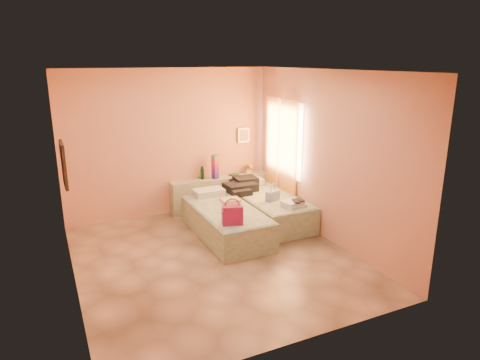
{
  "coord_description": "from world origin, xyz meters",
  "views": [
    {
      "loc": [
        -2.2,
        -5.58,
        2.95
      ],
      "look_at": [
        0.83,
        0.85,
        0.93
      ],
      "focal_mm": 32.0,
      "sensor_mm": 36.0,
      "label": 1
    }
  ],
  "objects_px": {
    "bed_left": "(226,222)",
    "towel_stack": "(294,204)",
    "green_book": "(234,175)",
    "magenta_handbag": "(232,215)",
    "flower_vase": "(249,168)",
    "headboard_ledge": "(220,193)",
    "water_bottle": "(202,173)",
    "bed_right": "(268,208)",
    "blue_handbag": "(273,196)"
  },
  "relations": [
    {
      "from": "bed_left",
      "to": "blue_handbag",
      "type": "bearing_deg",
      "value": 1.93
    },
    {
      "from": "water_bottle",
      "to": "headboard_ledge",
      "type": "bearing_deg",
      "value": -4.53
    },
    {
      "from": "flower_vase",
      "to": "blue_handbag",
      "type": "height_order",
      "value": "flower_vase"
    },
    {
      "from": "magenta_handbag",
      "to": "blue_handbag",
      "type": "height_order",
      "value": "magenta_handbag"
    },
    {
      "from": "headboard_ledge",
      "to": "blue_handbag",
      "type": "xyz_separation_m",
      "value": [
        0.46,
        -1.33,
        0.27
      ]
    },
    {
      "from": "green_book",
      "to": "magenta_handbag",
      "type": "xyz_separation_m",
      "value": [
        -0.97,
        -2.1,
        -0.02
      ]
    },
    {
      "from": "flower_vase",
      "to": "blue_handbag",
      "type": "xyz_separation_m",
      "value": [
        -0.19,
        -1.35,
        -0.19
      ]
    },
    {
      "from": "headboard_ledge",
      "to": "green_book",
      "type": "bearing_deg",
      "value": 5.81
    },
    {
      "from": "green_book",
      "to": "magenta_handbag",
      "type": "bearing_deg",
      "value": -129.82
    },
    {
      "from": "bed_right",
      "to": "water_bottle",
      "type": "xyz_separation_m",
      "value": [
        -0.9,
        1.08,
        0.52
      ]
    },
    {
      "from": "flower_vase",
      "to": "headboard_ledge",
      "type": "bearing_deg",
      "value": -178.36
    },
    {
      "from": "headboard_ledge",
      "to": "bed_right",
      "type": "xyz_separation_m",
      "value": [
        0.52,
        -1.05,
        -0.08
      ]
    },
    {
      "from": "green_book",
      "to": "bed_left",
      "type": "bearing_deg",
      "value": -134.1
    },
    {
      "from": "headboard_ledge",
      "to": "towel_stack",
      "type": "bearing_deg",
      "value": -70.55
    },
    {
      "from": "green_book",
      "to": "towel_stack",
      "type": "relative_size",
      "value": 0.51
    },
    {
      "from": "blue_handbag",
      "to": "green_book",
      "type": "bearing_deg",
      "value": 72.96
    },
    {
      "from": "blue_handbag",
      "to": "bed_left",
      "type": "bearing_deg",
      "value": 158.62
    },
    {
      "from": "bed_left",
      "to": "blue_handbag",
      "type": "height_order",
      "value": "blue_handbag"
    },
    {
      "from": "bed_left",
      "to": "headboard_ledge",
      "type": "bearing_deg",
      "value": 71.12
    },
    {
      "from": "blue_handbag",
      "to": "water_bottle",
      "type": "bearing_deg",
      "value": 98.18
    },
    {
      "from": "green_book",
      "to": "towel_stack",
      "type": "xyz_separation_m",
      "value": [
        0.32,
        -1.82,
        -0.11
      ]
    },
    {
      "from": "magenta_handbag",
      "to": "towel_stack",
      "type": "distance_m",
      "value": 1.32
    },
    {
      "from": "bed_left",
      "to": "green_book",
      "type": "distance_m",
      "value": 1.65
    },
    {
      "from": "headboard_ledge",
      "to": "flower_vase",
      "type": "relative_size",
      "value": 8.07
    },
    {
      "from": "bed_left",
      "to": "flower_vase",
      "type": "relative_size",
      "value": 7.88
    },
    {
      "from": "green_book",
      "to": "magenta_handbag",
      "type": "height_order",
      "value": "magenta_handbag"
    },
    {
      "from": "flower_vase",
      "to": "towel_stack",
      "type": "distance_m",
      "value": 1.82
    },
    {
      "from": "bed_right",
      "to": "towel_stack",
      "type": "bearing_deg",
      "value": -81.84
    },
    {
      "from": "magenta_handbag",
      "to": "towel_stack",
      "type": "xyz_separation_m",
      "value": [
        1.29,
        0.28,
        -0.1
      ]
    },
    {
      "from": "flower_vase",
      "to": "blue_handbag",
      "type": "relative_size",
      "value": 0.9
    },
    {
      "from": "towel_stack",
      "to": "flower_vase",
      "type": "bearing_deg",
      "value": 89.12
    },
    {
      "from": "green_book",
      "to": "flower_vase",
      "type": "bearing_deg",
      "value": -17.07
    },
    {
      "from": "bed_left",
      "to": "water_bottle",
      "type": "xyz_separation_m",
      "value": [
        0.1,
        1.39,
        0.52
      ]
    },
    {
      "from": "bed_right",
      "to": "flower_vase",
      "type": "xyz_separation_m",
      "value": [
        0.13,
        1.07,
        0.53
      ]
    },
    {
      "from": "headboard_ledge",
      "to": "bed_right",
      "type": "height_order",
      "value": "headboard_ledge"
    },
    {
      "from": "headboard_ledge",
      "to": "magenta_handbag",
      "type": "xyz_separation_m",
      "value": [
        -0.66,
        -2.07,
        0.32
      ]
    },
    {
      "from": "bed_right",
      "to": "flower_vase",
      "type": "relative_size",
      "value": 7.88
    },
    {
      "from": "water_bottle",
      "to": "bed_left",
      "type": "bearing_deg",
      "value": -93.94
    },
    {
      "from": "bed_right",
      "to": "flower_vase",
      "type": "bearing_deg",
      "value": 82.9
    },
    {
      "from": "bed_right",
      "to": "towel_stack",
      "type": "height_order",
      "value": "towel_stack"
    },
    {
      "from": "blue_handbag",
      "to": "towel_stack",
      "type": "bearing_deg",
      "value": -93.08
    },
    {
      "from": "bed_left",
      "to": "towel_stack",
      "type": "bearing_deg",
      "value": -20.99
    },
    {
      "from": "bed_left",
      "to": "towel_stack",
      "type": "xyz_separation_m",
      "value": [
        1.1,
        -0.42,
        0.3
      ]
    },
    {
      "from": "water_bottle",
      "to": "magenta_handbag",
      "type": "xyz_separation_m",
      "value": [
        -0.29,
        -2.09,
        -0.12
      ]
    },
    {
      "from": "bed_left",
      "to": "bed_right",
      "type": "distance_m",
      "value": 1.04
    },
    {
      "from": "water_bottle",
      "to": "green_book",
      "type": "height_order",
      "value": "water_bottle"
    },
    {
      "from": "bed_right",
      "to": "towel_stack",
      "type": "xyz_separation_m",
      "value": [
        0.11,
        -0.74,
        0.3
      ]
    },
    {
      "from": "water_bottle",
      "to": "green_book",
      "type": "xyz_separation_m",
      "value": [
        0.68,
        0.0,
        -0.11
      ]
    },
    {
      "from": "bed_left",
      "to": "towel_stack",
      "type": "distance_m",
      "value": 1.21
    },
    {
      "from": "green_book",
      "to": "magenta_handbag",
      "type": "distance_m",
      "value": 2.31
    }
  ]
}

